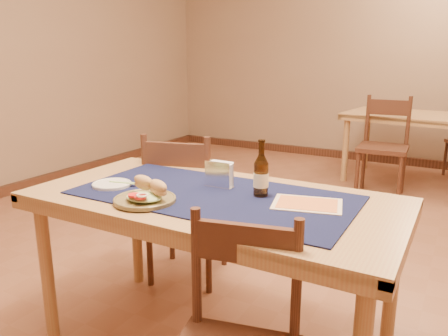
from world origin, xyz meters
The scene contains 13 objects.
room centered at (0.00, 0.00, 1.40)m, with size 6.04×7.04×2.84m.
main_table centered at (0.00, -0.80, 0.67)m, with size 1.60×0.80×0.75m.
placemat centered at (0.00, -0.80, 0.75)m, with size 1.20×0.60×0.01m, color #0F1339.
baseboard centered at (0.00, 0.00, 0.05)m, with size 6.00×7.00×0.10m.
back_table centered at (0.62, 2.61, 0.67)m, with size 1.80×1.05×0.75m.
chair_main_far centered at (-0.48, -0.30, 0.48)m, with size 0.52×0.52×0.92m.
chair_back_near centered at (0.25, 2.03, 0.50)m, with size 0.47×0.47×0.97m.
sandwich_plate centered at (-0.19, -1.02, 0.78)m, with size 0.26×0.26×0.10m.
side_plate centered at (-0.47, -0.91, 0.76)m, with size 0.18×0.18×0.01m.
fork centered at (-0.42, -0.89, 0.77)m, with size 0.14×0.05×0.00m.
beer_bottle centered at (0.19, -0.72, 0.85)m, with size 0.06×0.06×0.24m.
napkin_holder centered at (-0.03, -0.69, 0.81)m, with size 0.14×0.05×0.12m.
menu_card centered at (0.40, -0.73, 0.76)m, with size 0.31×0.26×0.01m.
Camera 1 is at (0.92, -2.35, 1.33)m, focal length 35.00 mm.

